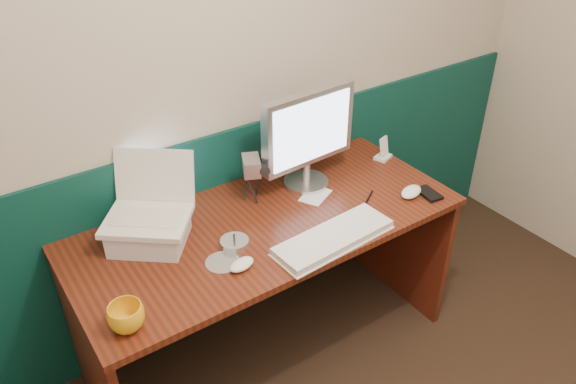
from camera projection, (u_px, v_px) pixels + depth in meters
back_wall at (232, 72)px, 2.30m from camera, size 3.50×0.04×2.50m
wainscot at (242, 222)px, 2.70m from camera, size 3.48×0.02×1.00m
desk at (269, 289)px, 2.48m from camera, size 1.60×0.70×0.75m
laptop_riser at (149, 233)px, 2.14m from camera, size 0.35×0.35×0.09m
laptop at (143, 194)px, 2.04m from camera, size 0.39×0.38×0.26m
monitor at (307, 138)px, 2.39m from camera, size 0.47×0.16×0.46m
keyboard at (333, 238)px, 2.16m from camera, size 0.50×0.19×0.03m
mouse_right at (411, 192)px, 2.43m from camera, size 0.13×0.10×0.04m
mouse_left at (242, 264)px, 2.02m from camera, size 0.11×0.08×0.03m
mug at (126, 317)px, 1.77m from camera, size 0.14×0.14×0.09m
camcorder at (252, 181)px, 2.36m from camera, size 0.13×0.15×0.19m
cd_spindle at (234, 242)px, 2.14m from camera, size 0.11×0.11×0.02m
cd_loose_a at (223, 262)px, 2.06m from camera, size 0.13×0.13×0.00m
pen at (368, 199)px, 2.41m from camera, size 0.12×0.08×0.01m
papers at (315, 196)px, 2.43m from camera, size 0.17×0.15×0.00m
dock at (383, 157)px, 2.71m from camera, size 0.10×0.08×0.02m
music_player at (384, 147)px, 2.68m from camera, size 0.06×0.04×0.10m
pda at (429, 194)px, 2.44m from camera, size 0.08×0.13×0.01m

